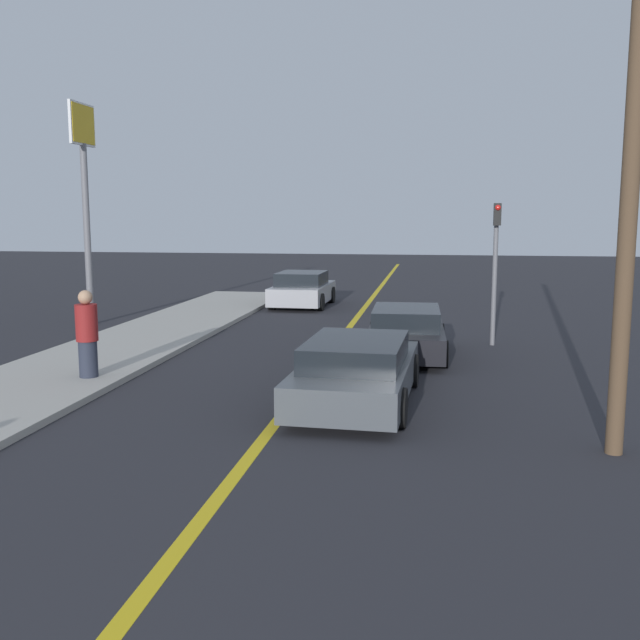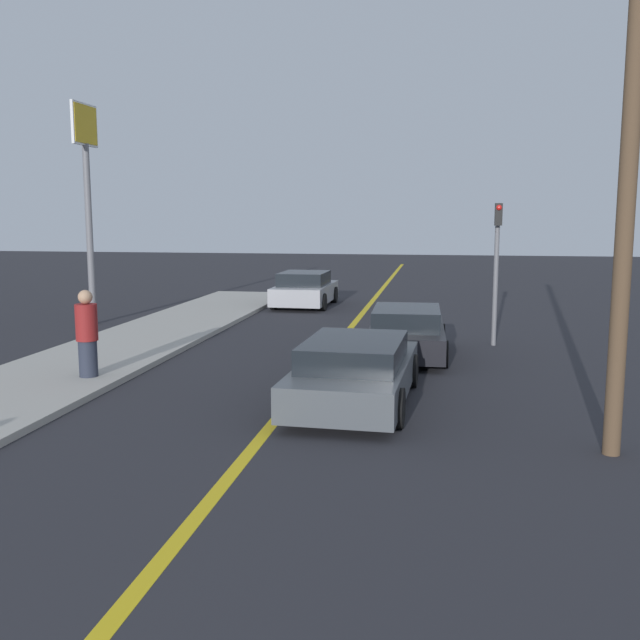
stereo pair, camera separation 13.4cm
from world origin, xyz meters
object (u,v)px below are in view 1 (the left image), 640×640
(pedestrian_mid_group, at_px, (87,334))
(traffic_light, at_px, (495,258))
(car_ahead_center, at_px, (406,332))
(roadside_sign, at_px, (84,169))
(car_far_distant, at_px, (302,290))
(car_near_right_lane, at_px, (357,371))
(utility_pole, at_px, (629,210))

(pedestrian_mid_group, bearing_deg, traffic_light, 33.72)
(car_ahead_center, xyz_separation_m, roadside_sign, (-9.73, 3.43, 4.10))
(car_far_distant, bearing_deg, car_near_right_lane, -74.40)
(roadside_sign, bearing_deg, car_near_right_lane, -41.13)
(traffic_light, height_order, roadside_sign, roadside_sign)
(pedestrian_mid_group, relative_size, roadside_sign, 0.26)
(car_ahead_center, distance_m, utility_pole, 7.83)
(traffic_light, height_order, utility_pole, utility_pole)
(car_far_distant, relative_size, traffic_light, 1.08)
(roadside_sign, distance_m, utility_pole, 16.39)
(car_far_distant, height_order, utility_pole, utility_pole)
(car_far_distant, bearing_deg, utility_pole, -63.54)
(traffic_light, bearing_deg, utility_pole, -82.91)
(car_far_distant, bearing_deg, pedestrian_mid_group, -97.98)
(car_near_right_lane, relative_size, car_far_distant, 1.16)
(car_near_right_lane, height_order, traffic_light, traffic_light)
(pedestrian_mid_group, bearing_deg, roadside_sign, 116.53)
(roadside_sign, bearing_deg, utility_pole, -37.78)
(traffic_light, xyz_separation_m, utility_pole, (1.04, -8.33, 1.14))
(roadside_sign, relative_size, utility_pole, 0.97)
(car_far_distant, xyz_separation_m, pedestrian_mid_group, (-1.99, -12.59, 0.37))
(traffic_light, relative_size, utility_pole, 0.53)
(roadside_sign, xyz_separation_m, utility_pole, (12.91, -10.01, -1.28))
(car_ahead_center, xyz_separation_m, car_far_distant, (-4.14, 8.82, 0.04))
(roadside_sign, bearing_deg, traffic_light, -8.06)
(pedestrian_mid_group, xyz_separation_m, roadside_sign, (-3.60, 7.20, 3.68))
(car_near_right_lane, bearing_deg, roadside_sign, 141.20)
(car_ahead_center, height_order, utility_pole, utility_pole)
(car_ahead_center, bearing_deg, utility_pole, -65.71)
(car_far_distant, distance_m, roadside_sign, 8.75)
(traffic_light, bearing_deg, car_near_right_lane, -114.49)
(car_far_distant, relative_size, pedestrian_mid_group, 2.25)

